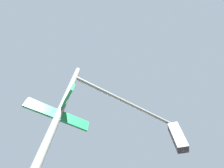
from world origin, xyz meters
TOP-DOWN VIEW (x-y plane):
  - traffic_signal_near at (-5.75, -6.08)m, footprint 2.81×2.87m

SIDE VIEW (x-z plane):
  - traffic_signal_near at x=-5.75m, z-range 1.04..6.05m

